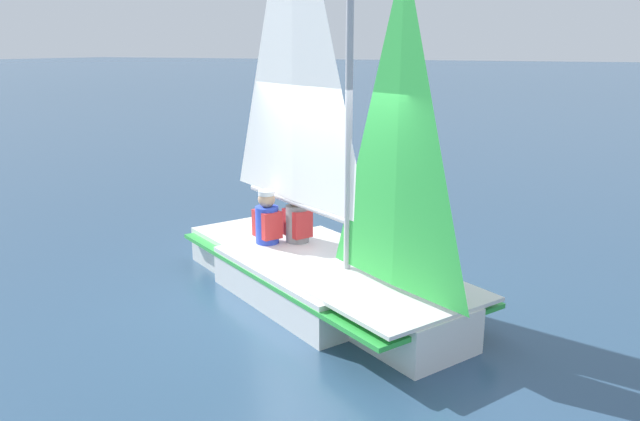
# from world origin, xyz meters

# --- Properties ---
(ground_plane) EXTENTS (260.00, 260.00, 0.00)m
(ground_plane) POSITION_xyz_m (0.00, 0.00, 0.00)
(ground_plane) COLOR #2D4C6B
(sailboat_main) EXTENTS (3.49, 4.44, 5.24)m
(sailboat_main) POSITION_xyz_m (0.02, 0.03, 0.68)
(sailboat_main) COLOR white
(sailboat_main) RESTS_ON ground_plane
(sailor_helm) EXTENTS (0.41, 0.42, 1.16)m
(sailor_helm) POSITION_xyz_m (0.50, 0.56, 0.63)
(sailor_helm) COLOR black
(sailor_helm) RESTS_ON ground_plane
(sailor_crew) EXTENTS (0.41, 0.42, 1.16)m
(sailor_crew) POSITION_xyz_m (0.28, 0.89, 0.63)
(sailor_crew) COLOR black
(sailor_crew) RESTS_ON ground_plane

